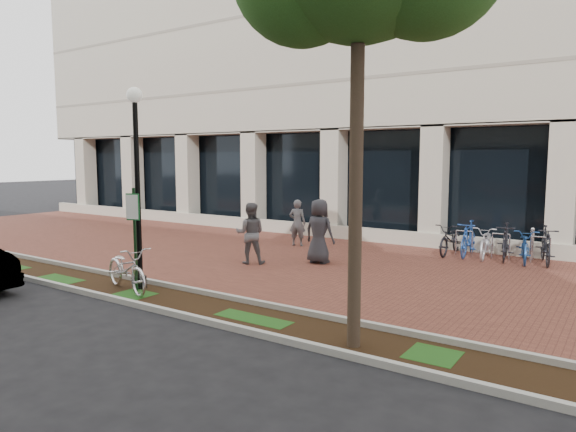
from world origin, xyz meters
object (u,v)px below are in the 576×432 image
Objects in this scene: lamppost at (137,177)px; pedestrian_right at (319,231)px; locked_bicycle at (127,269)px; bollard at (532,244)px; parking_sign at (134,226)px; bike_rack_cluster at (495,242)px; pedestrian_mid at (250,233)px; pedestrian_left at (297,223)px.

pedestrian_right is (2.01, 4.93, -1.69)m from lamppost.
bollard is at bearing -21.84° from locked_bicycle.
locked_bicycle is at bearing -168.86° from parking_sign.
parking_sign is 10.66m from bike_rack_cluster.
parking_sign is 2.38× the size of bollard.
lamppost is 2.61× the size of pedestrian_mid.
bollard is 0.28× the size of bike_rack_cluster.
pedestrian_right is at bearing -144.63° from bike_rack_cluster.
locked_bicycle is at bearing 75.08° from pedestrian_left.
parking_sign is at bearing 54.33° from pedestrian_mid.
pedestrian_left is 7.53m from bollard.
bike_rack_cluster is at bearing -138.47° from pedestrian_right.
pedestrian_mid is at bearing 84.37° from lamppost.
lamppost is at bearing 52.30° from pedestrian_mid.
locked_bicycle is 1.23× the size of pedestrian_left.
bike_rack_cluster is at bearing 53.88° from lamppost.
lamppost is 4.64× the size of bollard.
lamppost is 4.16m from pedestrian_mid.
pedestrian_mid reaches higher than pedestrian_left.
locked_bicycle is at bearing -130.30° from bike_rack_cluster.
pedestrian_left is at bearing -113.12° from pedestrian_mid.
pedestrian_left is 3.38m from pedestrian_mid.
pedestrian_right reaches higher than bike_rack_cluster.
lamppost is at bearing -131.11° from bike_rack_cluster.
bollard is (5.13, 3.98, -0.44)m from pedestrian_right.
pedestrian_left is 0.46× the size of bike_rack_cluster.
bike_rack_cluster is (6.34, 1.38, -0.29)m from pedestrian_left.
parking_sign is at bearing -43.04° from locked_bicycle.
bollard is at bearing 32.72° from parking_sign.
lamppost reaches higher than bike_rack_cluster.
bollard is (7.20, 9.25, -0.02)m from locked_bicycle.
locked_bicycle reaches higher than bollard.
lamppost is 2.32× the size of locked_bicycle.
parking_sign is 1.34× the size of pedestrian_mid.
parking_sign reaches higher than bike_rack_cluster.
lamppost reaches higher than pedestrian_left.
pedestrian_left reaches higher than bollard.
lamppost is 5.59m from pedestrian_right.
bike_rack_cluster is at bearing -173.00° from pedestrian_mid.
pedestrian_right is at bearing -5.42° from locked_bicycle.
pedestrian_mid is (0.43, 4.09, 0.37)m from locked_bicycle.
locked_bicycle is at bearing -127.90° from bollard.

